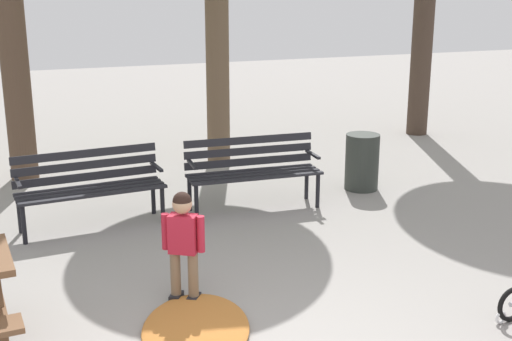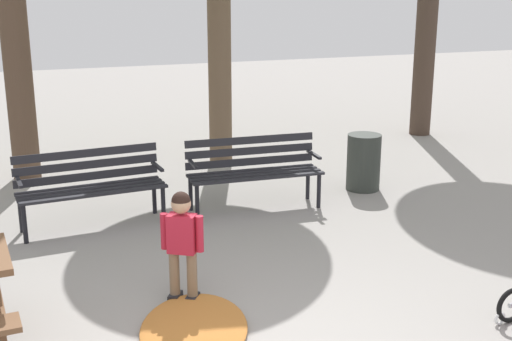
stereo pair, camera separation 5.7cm
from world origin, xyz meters
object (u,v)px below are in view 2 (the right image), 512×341
object	(u,v)px
child_standing	(182,239)
park_bench_left	(253,167)
park_bench_far_left	(90,182)
trash_bin	(364,162)

from	to	relation	value
child_standing	park_bench_left	bearing A→B (deg)	56.22
park_bench_far_left	park_bench_left	size ratio (longest dim) A/B	1.00
park_bench_far_left	park_bench_left	world-z (taller)	same
child_standing	trash_bin	size ratio (longest dim) A/B	1.33
park_bench_far_left	child_standing	xyz separation A→B (m)	(0.48, -2.18, 0.06)
park_bench_left	child_standing	xyz separation A→B (m)	(-1.43, -2.14, 0.06)
park_bench_left	trash_bin	xyz separation A→B (m)	(1.61, 0.18, -0.14)
park_bench_left	park_bench_far_left	bearing A→B (deg)	178.87
park_bench_far_left	child_standing	bearing A→B (deg)	-77.53
park_bench_far_left	trash_bin	size ratio (longest dim) A/B	2.21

